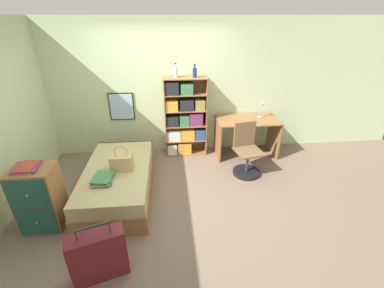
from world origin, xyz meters
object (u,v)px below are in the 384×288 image
Objects in this scene: dresser at (39,199)px; desk_chair at (246,158)px; magazine_pile_on_dresser at (26,168)px; bottle_brown at (195,72)px; bed at (119,180)px; handbag at (122,162)px; desk_lamp at (263,106)px; book_stack_on_bed at (103,179)px; bottle_green at (176,72)px; desk at (247,130)px; suitcase at (99,256)px; bookcase at (184,119)px.

dresser is 0.96× the size of desk_chair.
magazine_pile_on_dresser is 3.04m from bottle_brown.
bed is 0.39m from handbag.
magazine_pile_on_dresser is at bearing -153.19° from desk_lamp.
bottle_green is at bearing 56.29° from book_stack_on_bed.
bottle_green is 0.72× the size of desk_lamp.
bottle_green is at bearing 143.36° from desk_chair.
bottle_brown reaches higher than handbag.
bottle_green is at bearing 171.89° from desk.
bottle_green reaches higher than desk.
suitcase is 2.77× the size of bottle_green.
bed is 5.13× the size of desk_lamp.
bed is 2.22m from desk_chair.
bottle_brown is at bearing 171.58° from desk.
bottle_green reaches higher than bed.
book_stack_on_bed is 0.39× the size of desk_chair.
book_stack_on_bed is 1.02× the size of desk_lamp.
handbag is 0.25× the size of bookcase.
suitcase is 3.33m from bottle_brown.
bottle_brown is 1.49m from desk_lamp.
book_stack_on_bed is 1.18× the size of magazine_pile_on_dresser.
book_stack_on_bed is at bearing 17.83° from magazine_pile_on_dresser.
desk_lamp is (1.54, -0.09, 0.26)m from bookcase.
bookcase is 0.93m from bottle_brown.
bottle_green reaches higher than book_stack_on_bed.
bookcase is at bearing 42.86° from magazine_pile_on_dresser.
dresser is 2.89× the size of magazine_pile_on_dresser.
desk is at bearing 28.10° from dresser.
desk is 0.75m from desk_chair.
bookcase reaches higher than desk.
magazine_pile_on_dresser is 3.74m from desk.
bottle_green is (1.12, 1.67, 1.14)m from book_stack_on_bed.
magazine_pile_on_dresser is (-0.93, -0.63, 0.68)m from bed.
bottle_green is at bearing 70.94° from suitcase.
dresser is (-0.77, -0.27, -0.08)m from book_stack_on_bed.
bottle_green reaches higher than desk_chair.
bed is 1.12m from dresser.
desk_chair reaches higher than book_stack_on_bed.
bed is 1.99× the size of desk_chair.
desk is at bearing -8.11° from bottle_green.
bottle_brown is at bearing 39.84° from magazine_pile_on_dresser.
desk_lamp is at bearing 15.47° from desk.
dresser is 0.58× the size of bookcase.
bookcase is at bearing 173.76° from bottle_brown.
bottle_brown is (1.24, 1.31, 1.05)m from handbag.
desk is (2.27, 1.16, -0.08)m from handbag.
bookcase is at bearing 52.79° from book_stack_on_bed.
bottle_brown is (0.34, -0.04, -0.01)m from bottle_green.
desk_chair is at bearing 18.72° from book_stack_on_bed.
bookcase reaches higher than book_stack_on_bed.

